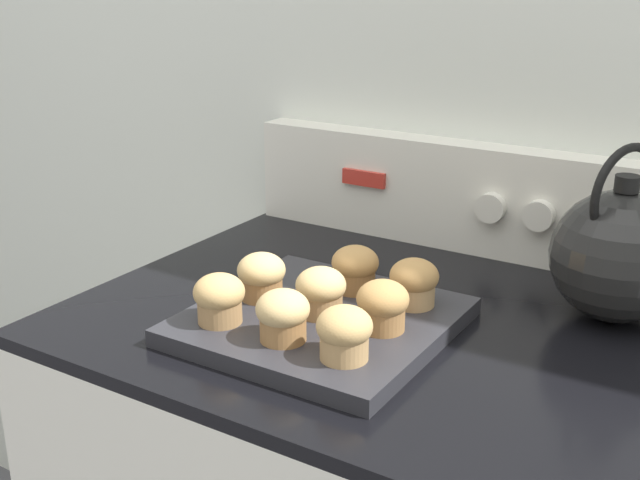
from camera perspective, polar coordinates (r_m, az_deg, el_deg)
The scene contains 12 objects.
wall_back at distance 1.29m, azimuth 11.68°, elevation 11.22°, with size 8.00×0.05×2.40m.
control_panel at distance 1.28m, azimuth 10.42°, elevation 3.03°, with size 0.73×0.07×0.17m.
muffin_pan at distance 1.00m, azimuth 0.06°, elevation -5.81°, with size 0.30×0.30×0.02m.
muffin_r0_c0 at distance 0.97m, azimuth -7.17°, elevation -4.13°, with size 0.06×0.06×0.06m.
muffin_r0_c1 at distance 0.92m, azimuth -2.66°, elevation -5.37°, with size 0.06×0.06×0.06m.
muffin_r0_c2 at distance 0.87m, azimuth 1.74°, elevation -6.61°, with size 0.06×0.06×0.06m.
muffin_r1_c0 at distance 1.03m, azimuth -4.18°, elevation -2.56°, with size 0.06×0.06×0.06m.
muffin_r1_c1 at distance 0.98m, azimuth 0.06°, elevation -3.66°, with size 0.06×0.06×0.06m.
muffin_r1_c2 at distance 0.94m, azimuth 4.47°, elevation -4.64°, with size 0.06×0.06×0.06m.
muffin_r2_c1 at distance 1.05m, azimuth 2.52°, elevation -2.01°, with size 0.06×0.06×0.06m.
muffin_r2_c2 at distance 1.01m, azimuth 6.70°, elevation -2.99°, with size 0.06×0.06×0.06m.
tea_kettle at distance 1.07m, azimuth 20.48°, elevation -0.89°, with size 0.17×0.20×0.23m.
Camera 1 is at (0.45, -0.52, 1.37)m, focal length 45.00 mm.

